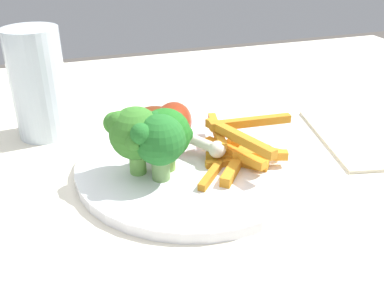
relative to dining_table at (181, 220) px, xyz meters
name	(u,v)px	position (x,y,z in m)	size (l,w,h in m)	color
dining_table	(181,220)	(0.00, 0.00, 0.00)	(1.25, 0.88, 0.72)	silver
dinner_plate	(192,164)	(-0.01, 0.03, 0.10)	(0.26, 0.26, 0.01)	white
broccoli_floret_front	(134,133)	(0.06, 0.03, 0.15)	(0.06, 0.06, 0.07)	#77BA53
broccoli_floret_middle	(166,135)	(0.03, 0.04, 0.14)	(0.06, 0.06, 0.07)	#85B54D
broccoli_floret_back	(158,140)	(0.04, 0.05, 0.15)	(0.06, 0.06, 0.07)	#78A35D
carrot_fries_pile	(238,148)	(-0.05, 0.04, 0.12)	(0.14, 0.13, 0.04)	orange
chicken_drumstick_near	(164,126)	(0.01, -0.03, 0.12)	(0.10, 0.14, 0.04)	#4D1A0A
chicken_drumstick_far	(170,125)	(0.00, -0.02, 0.12)	(0.08, 0.12, 0.05)	#611A0B
water_glass	(38,84)	(0.15, -0.12, 0.16)	(0.07, 0.07, 0.14)	silver
napkin	(373,136)	(-0.26, 0.02, 0.09)	(0.17, 0.14, 0.00)	beige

